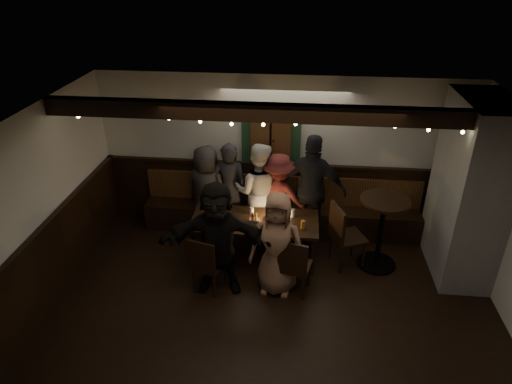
# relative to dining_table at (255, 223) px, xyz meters

# --- Properties ---
(room) EXTENTS (6.02, 5.01, 2.62)m
(room) POSITION_rel_dining_table_xyz_m (1.42, 0.02, 0.45)
(room) COLOR black
(room) RESTS_ON ground
(dining_table) EXTENTS (1.90, 0.82, 0.83)m
(dining_table) POSITION_rel_dining_table_xyz_m (0.00, 0.00, 0.00)
(dining_table) COLOR black
(dining_table) RESTS_ON ground
(chair_near_left) EXTENTS (0.50, 0.50, 0.88)m
(chair_near_left) POSITION_rel_dining_table_xyz_m (-0.58, -0.87, -0.12)
(chair_near_left) COLOR black
(chair_near_left) RESTS_ON ground
(chair_near_right) EXTENTS (0.49, 0.49, 0.90)m
(chair_near_right) POSITION_rel_dining_table_xyz_m (0.62, -0.79, -0.12)
(chair_near_right) COLOR black
(chair_near_right) RESTS_ON ground
(chair_end) EXTENTS (0.60, 0.60, 1.02)m
(chair_end) POSITION_rel_dining_table_xyz_m (1.32, -0.04, -0.05)
(chair_end) COLOR black
(chair_end) RESTS_ON ground
(high_top) EXTENTS (0.71, 0.71, 1.13)m
(high_top) POSITION_rel_dining_table_xyz_m (1.87, 0.01, 0.09)
(high_top) COLOR black
(high_top) RESTS_ON ground
(person_a) EXTENTS (0.86, 0.69, 1.53)m
(person_a) POSITION_rel_dining_table_xyz_m (-0.87, 0.73, 0.14)
(person_a) COLOR #29292A
(person_a) RESTS_ON ground
(person_b) EXTENTS (0.59, 0.39, 1.60)m
(person_b) POSITION_rel_dining_table_xyz_m (-0.49, 0.74, 0.18)
(person_b) COLOR black
(person_b) RESTS_ON ground
(person_c) EXTENTS (0.82, 0.65, 1.64)m
(person_c) POSITION_rel_dining_table_xyz_m (-0.01, 0.67, 0.20)
(person_c) COLOR beige
(person_c) RESTS_ON ground
(person_d) EXTENTS (1.04, 0.71, 1.48)m
(person_d) POSITION_rel_dining_table_xyz_m (0.31, 0.65, 0.12)
(person_d) COLOR #4F1B1A
(person_d) RESTS_ON ground
(person_e) EXTENTS (1.13, 0.64, 1.82)m
(person_e) POSITION_rel_dining_table_xyz_m (0.85, 0.64, 0.29)
(person_e) COLOR black
(person_e) RESTS_ON ground
(person_f) EXTENTS (1.57, 0.60, 1.66)m
(person_f) POSITION_rel_dining_table_xyz_m (-0.42, -0.76, 0.21)
(person_f) COLOR black
(person_f) RESTS_ON ground
(person_g) EXTENTS (0.79, 0.56, 1.53)m
(person_g) POSITION_rel_dining_table_xyz_m (0.38, -0.72, 0.14)
(person_g) COLOR #8C624A
(person_g) RESTS_ON ground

